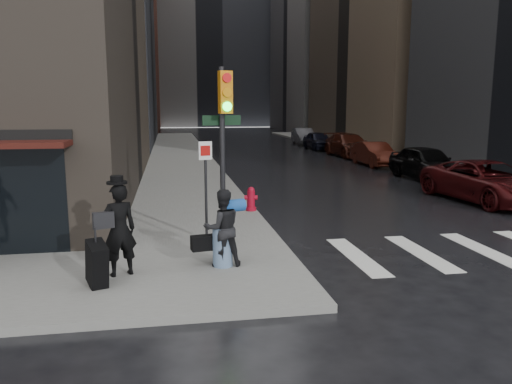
# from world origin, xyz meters

# --- Properties ---
(ground) EXTENTS (140.00, 140.00, 0.00)m
(ground) POSITION_xyz_m (0.00, 0.00, 0.00)
(ground) COLOR black
(ground) RESTS_ON ground
(sidewalk_left) EXTENTS (4.00, 50.00, 0.15)m
(sidewalk_left) POSITION_xyz_m (0.00, 27.00, 0.07)
(sidewalk_left) COLOR slate
(sidewalk_left) RESTS_ON ground
(sidewalk_right) EXTENTS (3.00, 50.00, 0.15)m
(sidewalk_right) POSITION_xyz_m (13.50, 27.00, 0.07)
(sidewalk_right) COLOR slate
(sidewalk_right) RESTS_ON ground
(crosswalk) EXTENTS (8.50, 3.00, 0.01)m
(crosswalk) POSITION_xyz_m (7.50, 1.00, 0.00)
(crosswalk) COLOR silver
(crosswalk) RESTS_ON ground
(bldg_left_far) EXTENTS (22.00, 20.00, 26.00)m
(bldg_left_far) POSITION_xyz_m (-13.00, 62.00, 13.00)
(bldg_left_far) COLOR brown
(bldg_left_far) RESTS_ON ground
(bldg_right_far) EXTENTS (22.00, 20.00, 25.00)m
(bldg_right_far) POSITION_xyz_m (26.00, 58.00, 12.50)
(bldg_right_far) COLOR slate
(bldg_right_far) RESTS_ON ground
(bldg_distant) EXTENTS (40.00, 12.00, 32.00)m
(bldg_distant) POSITION_xyz_m (6.00, 78.00, 16.00)
(bldg_distant) COLOR slate
(bldg_distant) RESTS_ON ground
(man_overcoat) EXTENTS (1.02, 1.30, 2.01)m
(man_overcoat) POSITION_xyz_m (-1.79, 0.04, 0.99)
(man_overcoat) COLOR black
(man_overcoat) RESTS_ON ground
(man_jeans) EXTENTS (1.18, 0.73, 1.62)m
(man_jeans) POSITION_xyz_m (0.31, 0.39, 0.96)
(man_jeans) COLOR black
(man_jeans) RESTS_ON ground
(traffic_light) EXTENTS (1.01, 0.59, 4.15)m
(traffic_light) POSITION_xyz_m (0.49, 1.80, 2.83)
(traffic_light) COLOR black
(traffic_light) RESTS_ON ground
(fire_hydrant) EXTENTS (0.44, 0.33, 0.76)m
(fire_hydrant) POSITION_xyz_m (1.80, 5.78, 0.49)
(fire_hydrant) COLOR #A0091E
(fire_hydrant) RESTS_ON ground
(parked_car_0) EXTENTS (2.96, 5.54, 1.48)m
(parked_car_0) POSITION_xyz_m (10.55, 6.51, 0.74)
(parked_car_0) COLOR #390B0C
(parked_car_0) RESTS_ON ground
(parked_car_1) EXTENTS (2.00, 4.72, 1.59)m
(parked_car_1) POSITION_xyz_m (11.16, 12.03, 0.80)
(parked_car_1) COLOR black
(parked_car_1) RESTS_ON ground
(parked_car_2) EXTENTS (1.51, 4.18, 1.37)m
(parked_car_2) POSITION_xyz_m (10.95, 17.56, 0.69)
(parked_car_2) COLOR #42150D
(parked_car_2) RESTS_ON ground
(parked_car_3) EXTENTS (2.33, 5.39, 1.54)m
(parked_car_3) POSITION_xyz_m (11.44, 23.08, 0.77)
(parked_car_3) COLOR #3B130B
(parked_car_3) RESTS_ON ground
(parked_car_4) EXTENTS (1.72, 4.21, 1.43)m
(parked_car_4) POSITION_xyz_m (10.95, 28.60, 0.72)
(parked_car_4) COLOR black
(parked_car_4) RESTS_ON ground
(parked_car_5) EXTENTS (1.85, 4.50, 1.45)m
(parked_car_5) POSITION_xyz_m (11.22, 34.12, 0.72)
(parked_car_5) COLOR #4B4B50
(parked_car_5) RESTS_ON ground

